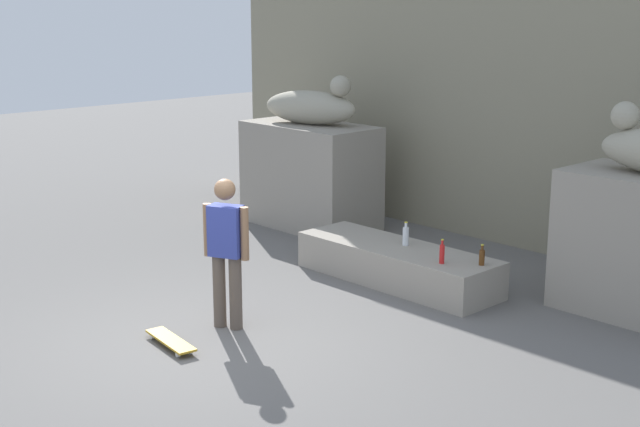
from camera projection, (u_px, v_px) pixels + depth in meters
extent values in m
plane|color=#605E5B|center=(207.00, 342.00, 9.30)|extent=(40.00, 40.00, 0.00)
cube|color=gray|center=(531.00, 72.00, 12.56)|extent=(11.87, 0.60, 5.02)
cube|color=gray|center=(310.00, 176.00, 13.91)|extent=(2.17, 1.13, 1.63)
ellipsoid|color=#A59F8A|center=(310.00, 107.00, 13.66)|extent=(1.69, 0.94, 0.52)
sphere|color=#A59F8A|center=(341.00, 86.00, 13.29)|extent=(0.32, 0.32, 0.32)
sphere|color=#A59F8A|center=(625.00, 116.00, 9.89)|extent=(0.32, 0.32, 0.32)
cube|color=gray|center=(397.00, 264.00, 11.24)|extent=(2.79, 0.89, 0.47)
cylinder|color=brown|center=(236.00, 293.00, 9.60)|extent=(0.14, 0.14, 0.82)
cylinder|color=brown|center=(219.00, 291.00, 9.67)|extent=(0.14, 0.14, 0.82)
cube|color=#333F99|center=(226.00, 231.00, 9.47)|extent=(0.41, 0.33, 0.56)
sphere|color=#8C6647|center=(225.00, 189.00, 9.36)|extent=(0.23, 0.23, 0.23)
cylinder|color=#8C6647|center=(245.00, 234.00, 9.39)|extent=(0.09, 0.09, 0.58)
cylinder|color=#8C6647|center=(208.00, 230.00, 9.56)|extent=(0.09, 0.09, 0.58)
cube|color=gold|center=(171.00, 340.00, 9.17)|extent=(0.82, 0.31, 0.02)
cylinder|color=white|center=(152.00, 337.00, 9.38)|extent=(0.06, 0.04, 0.06)
cylinder|color=white|center=(164.00, 334.00, 9.46)|extent=(0.06, 0.04, 0.06)
cylinder|color=white|center=(178.00, 355.00, 8.91)|extent=(0.06, 0.04, 0.06)
cylinder|color=white|center=(190.00, 351.00, 8.99)|extent=(0.06, 0.04, 0.06)
cylinder|color=#593314|center=(482.00, 258.00, 10.37)|extent=(0.07, 0.07, 0.18)
cylinder|color=#593314|center=(482.00, 248.00, 10.34)|extent=(0.03, 0.03, 0.06)
cylinder|color=yellow|center=(482.00, 245.00, 10.33)|extent=(0.04, 0.04, 0.01)
cylinder|color=silver|center=(406.00, 236.00, 11.20)|extent=(0.08, 0.08, 0.24)
cylinder|color=silver|center=(406.00, 225.00, 11.17)|extent=(0.04, 0.04, 0.06)
cylinder|color=yellow|center=(406.00, 222.00, 11.16)|extent=(0.04, 0.04, 0.01)
cylinder|color=red|center=(442.00, 254.00, 10.43)|extent=(0.06, 0.06, 0.23)
cylinder|color=red|center=(442.00, 243.00, 10.40)|extent=(0.03, 0.03, 0.06)
cylinder|color=yellow|center=(442.00, 240.00, 10.39)|extent=(0.03, 0.03, 0.01)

